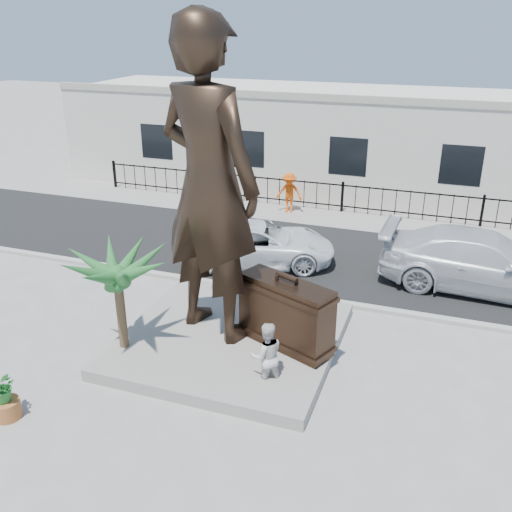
{
  "coord_description": "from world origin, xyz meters",
  "views": [
    {
      "loc": [
        4.24,
        -9.96,
        7.71
      ],
      "look_at": [
        0.0,
        2.0,
        2.3
      ],
      "focal_mm": 40.0,
      "sensor_mm": 36.0,
      "label": 1
    }
  ],
  "objects": [
    {
      "name": "street",
      "position": [
        0.0,
        8.0,
        0.01
      ],
      "size": [
        40.0,
        7.0,
        0.01
      ],
      "primitive_type": "cube",
      "color": "black",
      "rests_on": "ground"
    },
    {
      "name": "suitcase",
      "position": [
        0.93,
        1.5,
        1.14
      ],
      "size": [
        2.48,
        1.62,
        1.67
      ],
      "primitive_type": "cube",
      "rotation": [
        0.0,
        0.0,
        -0.4
      ],
      "color": "black",
      "rests_on": "plinth"
    },
    {
      "name": "statue",
      "position": [
        -1.02,
        1.66,
        4.09
      ],
      "size": [
        3.19,
        2.6,
        7.57
      ],
      "primitive_type": "imported",
      "rotation": [
        0.0,
        0.0,
        2.82
      ],
      "color": "black",
      "rests_on": "plinth"
    },
    {
      "name": "far_sidewalk",
      "position": [
        0.0,
        12.0,
        0.01
      ],
      "size": [
        40.0,
        2.5,
        0.02
      ],
      "primitive_type": "cube",
      "color": "#9E9991",
      "rests_on": "ground"
    },
    {
      "name": "fence",
      "position": [
        0.0,
        12.8,
        0.6
      ],
      "size": [
        22.0,
        0.1,
        1.2
      ],
      "primitive_type": "cube",
      "color": "black",
      "rests_on": "ground"
    },
    {
      "name": "tourist",
      "position": [
        0.9,
        0.14,
        0.8
      ],
      "size": [
        0.97,
        0.92,
        1.59
      ],
      "primitive_type": "imported",
      "rotation": [
        0.0,
        0.0,
        3.69
      ],
      "color": "silver",
      "rests_on": "ground"
    },
    {
      "name": "building",
      "position": [
        0.0,
        17.0,
        2.2
      ],
      "size": [
        28.0,
        7.0,
        4.4
      ],
      "primitive_type": "cube",
      "color": "silver",
      "rests_on": "ground"
    },
    {
      "name": "curb",
      "position": [
        0.0,
        4.5,
        0.06
      ],
      "size": [
        40.0,
        0.25,
        0.12
      ],
      "primitive_type": "cube",
      "color": "#A5A399",
      "rests_on": "ground"
    },
    {
      "name": "worker",
      "position": [
        -2.08,
        12.0,
        0.86
      ],
      "size": [
        1.13,
        0.71,
        1.67
      ],
      "primitive_type": "imported",
      "rotation": [
        0.0,
        0.0,
        0.09
      ],
      "color": "#E1500B",
      "rests_on": "far_sidewalk"
    },
    {
      "name": "ground",
      "position": [
        0.0,
        0.0,
        0.0
      ],
      "size": [
        100.0,
        100.0,
        0.0
      ],
      "primitive_type": "plane",
      "color": "#9E9991",
      "rests_on": "ground"
    },
    {
      "name": "planter",
      "position": [
        -3.8,
        -2.66,
        0.2
      ],
      "size": [
        0.56,
        0.56,
        0.4
      ],
      "primitive_type": "cylinder",
      "color": "#A35C2B",
      "rests_on": "ground"
    },
    {
      "name": "shrub",
      "position": [
        -3.8,
        -2.66,
        0.74
      ],
      "size": [
        0.67,
        0.59,
        0.68
      ],
      "primitive_type": "imported",
      "rotation": [
        0.0,
        0.0,
        -0.1
      ],
      "color": "#246F2A",
      "rests_on": "planter"
    },
    {
      "name": "car_white",
      "position": [
        -1.51,
        6.55,
        0.7
      ],
      "size": [
        5.47,
        3.78,
        1.39
      ],
      "primitive_type": "imported",
      "rotation": [
        0.0,
        0.0,
        1.9
      ],
      "color": "white",
      "rests_on": "street"
    },
    {
      "name": "palm_tree",
      "position": [
        -2.72,
        0.13,
        0.0
      ],
      "size": [
        1.8,
        1.8,
        3.2
      ],
      "primitive_type": null,
      "color": "#215C27",
      "rests_on": "ground"
    },
    {
      "name": "plinth",
      "position": [
        -0.5,
        1.5,
        0.15
      ],
      "size": [
        5.2,
        5.2,
        0.3
      ],
      "primitive_type": "cube",
      "color": "gray",
      "rests_on": "ground"
    },
    {
      "name": "car_silver",
      "position": [
        5.43,
        6.97,
        0.89
      ],
      "size": [
        6.13,
        2.7,
        1.75
      ],
      "primitive_type": "imported",
      "rotation": [
        0.0,
        0.0,
        1.53
      ],
      "color": "silver",
      "rests_on": "street"
    }
  ]
}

